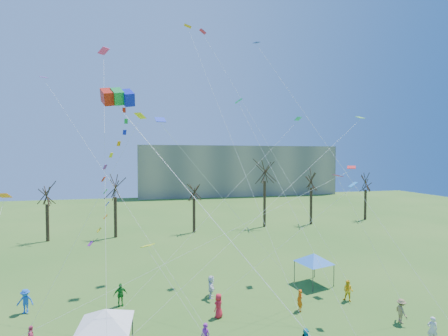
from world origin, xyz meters
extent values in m
cube|color=gray|center=(22.00, 82.00, 7.50)|extent=(60.00, 14.00, 15.00)
cylinder|color=black|center=(-18.12, 34.59, 2.57)|extent=(0.44, 0.44, 5.13)
cylinder|color=black|center=(-9.21, 34.73, 2.92)|extent=(0.44, 0.44, 5.84)
cylinder|color=black|center=(2.27, 35.16, 2.61)|extent=(0.44, 0.44, 5.23)
cylinder|color=black|center=(14.28, 36.55, 3.83)|extent=(0.44, 0.44, 7.67)
cylinder|color=black|center=(22.81, 36.58, 3.16)|extent=(0.44, 0.44, 6.32)
cylinder|color=black|center=(34.61, 37.95, 2.80)|extent=(0.44, 0.44, 5.59)
cube|color=red|center=(-6.57, 8.30, 15.39)|extent=(0.94, 1.41, 1.30)
cube|color=#139235|center=(-5.96, 8.30, 15.39)|extent=(0.94, 1.41, 1.30)
cube|color=#0F1CC1|center=(-5.35, 8.30, 15.39)|extent=(0.94, 1.41, 1.30)
cylinder|color=white|center=(-0.93, 2.10, 8.50)|extent=(0.02, 0.02, 19.86)
cylinder|color=#3F3F44|center=(-7.80, 7.25, 1.08)|extent=(0.07, 0.07, 2.16)
cylinder|color=#3F3F44|center=(-5.13, 7.14, 1.08)|extent=(0.07, 0.07, 2.16)
pyramid|color=white|center=(-6.52, 5.86, 2.62)|extent=(4.11, 4.11, 0.93)
cylinder|color=#3F3F44|center=(9.55, 11.71, 0.99)|extent=(0.08, 0.08, 1.98)
cylinder|color=#3F3F44|center=(11.94, 12.29, 0.99)|extent=(0.08, 0.08, 1.98)
cylinder|color=#3F3F44|center=(8.97, 14.09, 0.99)|extent=(0.08, 0.08, 1.98)
cylinder|color=#3F3F44|center=(11.35, 14.68, 0.99)|extent=(0.08, 0.08, 1.98)
pyramid|color=blue|center=(10.45, 13.19, 2.41)|extent=(3.67, 3.67, 0.85)
imported|color=#8E754D|center=(13.10, 5.75, 0.84)|extent=(0.77, 1.16, 1.68)
imported|color=#5A54B7|center=(-6.28, 7.92, 0.81)|extent=(1.55, 1.15, 1.63)
imported|color=red|center=(0.74, 9.32, 0.86)|extent=(0.97, 0.99, 1.72)
imported|color=#ED590C|center=(6.91, 8.87, 0.81)|extent=(0.40, 0.60, 1.61)
imported|color=yellow|center=(11.46, 9.48, 0.85)|extent=(1.02, 1.04, 1.69)
imported|color=blue|center=(-13.19, 13.11, 0.90)|extent=(1.22, 0.77, 1.79)
imported|color=#1A7922|center=(-6.40, 12.72, 0.89)|extent=(1.12, 0.73, 1.77)
imported|color=silver|center=(0.79, 12.59, 0.91)|extent=(0.79, 1.76, 1.83)
imported|color=silver|center=(13.20, 3.36, 0.82)|extent=(0.71, 0.61, 1.64)
cube|color=orange|center=(-11.70, 6.62, 9.54)|extent=(0.55, 0.67, 0.32)
cube|color=#FF2A9C|center=(-7.42, 12.97, 19.70)|extent=(0.93, 0.94, 0.39)
cylinder|color=white|center=(-6.54, 6.67, 10.50)|extent=(0.01, 0.01, 22.05)
cube|color=#EAFF1A|center=(-4.12, 3.84, 7.09)|extent=(0.75, 0.72, 0.20)
cylinder|color=white|center=(-2.26, 2.66, 4.20)|extent=(0.01, 0.01, 6.96)
cube|color=#1ABFCA|center=(2.35, 9.75, 15.75)|extent=(0.63, 0.59, 0.36)
cylinder|color=white|center=(4.65, 5.75, 8.53)|extent=(0.01, 0.01, 16.81)
cube|color=blue|center=(7.13, 19.89, 23.95)|extent=(0.90, 0.84, 0.19)
cylinder|color=white|center=(9.84, 10.28, 12.62)|extent=(0.01, 0.01, 29.89)
cube|color=red|center=(9.54, 6.56, 10.93)|extent=(0.84, 0.88, 0.20)
cylinder|color=white|center=(-1.47, 5.94, 6.11)|extent=(0.01, 0.01, 23.91)
cube|color=#7AF138|center=(15.46, 13.76, 15.40)|extent=(0.67, 0.81, 0.26)
cylinder|color=white|center=(4.96, 9.27, 8.35)|extent=(0.01, 0.01, 26.63)
cube|color=purple|center=(-13.39, 18.91, 18.85)|extent=(0.87, 0.93, 0.23)
cylinder|color=white|center=(-7.12, 12.27, 10.07)|extent=(0.01, 0.01, 25.06)
cube|color=orange|center=(-0.26, 19.87, 25.00)|extent=(0.74, 0.58, 0.27)
cylinder|color=white|center=(2.29, 11.87, 13.15)|extent=(0.01, 0.01, 28.72)
cube|color=#D0226F|center=(8.61, 6.73, 10.35)|extent=(0.70, 0.59, 0.17)
cylinder|color=white|center=(10.85, 6.24, 5.82)|extent=(0.01, 0.01, 9.79)
cube|color=yellow|center=(-4.68, 10.69, 14.58)|extent=(0.91, 0.94, 0.36)
cylinder|color=white|center=(-7.85, 9.30, 7.94)|extent=(0.01, 0.01, 14.62)
cube|color=#179FAE|center=(10.64, 17.01, 15.55)|extent=(0.61, 0.73, 0.34)
cylinder|color=white|center=(2.18, 12.46, 8.43)|extent=(0.01, 0.01, 23.69)
cube|color=#2889E3|center=(10.84, 8.19, 9.56)|extent=(0.59, 0.53, 0.38)
cylinder|color=white|center=(5.79, 8.75, 5.43)|extent=(0.01, 0.01, 12.85)
cube|color=blue|center=(-3.41, 4.76, 13.64)|extent=(0.62, 0.72, 0.33)
cylinder|color=white|center=(1.75, 6.81, 7.47)|extent=(0.01, 0.01, 16.31)
cube|color=red|center=(1.65, 22.19, 25.54)|extent=(0.79, 0.72, 0.43)
cylinder|color=white|center=(6.55, 15.84, 13.42)|extent=(0.01, 0.01, 28.74)
camera|label=1|loc=(-3.79, -12.43, 11.62)|focal=25.00mm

